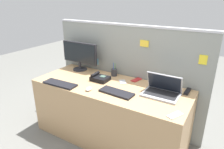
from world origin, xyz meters
TOP-DOWN VIEW (x-y plane):
  - ground_plane at (0.00, 0.00)m, footprint 10.00×10.00m
  - desk at (0.00, 0.00)m, footprint 1.88×0.75m
  - cubicle_divider at (0.00, 0.42)m, footprint 2.14×0.08m
  - desktop_monitor at (-0.65, 0.25)m, footprint 0.57×0.20m
  - laptop at (0.61, 0.09)m, footprint 0.38×0.27m
  - desk_phone at (-0.19, 0.06)m, footprint 0.22×0.17m
  - keyboard_main at (0.18, -0.15)m, footprint 0.40×0.17m
  - keyboard_spare at (-0.52, -0.30)m, footprint 0.44×0.16m
  - computer_mouse_right_hand at (-0.13, -0.24)m, footprint 0.08×0.11m
  - pen_cup at (-0.11, 0.29)m, footprint 0.08×0.08m
  - cell_phone_red_case at (0.21, 0.31)m, footprint 0.10×0.16m
  - cell_phone_silver_slab at (0.09, 0.16)m, footprint 0.14×0.15m
  - cell_phone_white_slab at (0.84, -0.26)m, footprint 0.12×0.17m
  - tv_remote at (0.83, 0.28)m, footprint 0.05×0.17m

SIDE VIEW (x-z plane):
  - ground_plane at x=0.00m, z-range 0.00..0.00m
  - desk at x=0.00m, z-range 0.00..0.74m
  - cubicle_divider at x=0.00m, z-range 0.00..1.41m
  - cell_phone_red_case at x=0.21m, z-range 0.74..0.75m
  - cell_phone_silver_slab at x=0.09m, z-range 0.74..0.75m
  - cell_phone_white_slab at x=0.84m, z-range 0.74..0.75m
  - tv_remote at x=0.83m, z-range 0.74..0.76m
  - keyboard_main at x=0.18m, z-range 0.74..0.76m
  - keyboard_spare at x=-0.52m, z-range 0.74..0.76m
  - computer_mouse_right_hand at x=-0.13m, z-range 0.74..0.77m
  - desk_phone at x=-0.19m, z-range 0.72..0.81m
  - pen_cup at x=-0.11m, z-range 0.69..0.88m
  - laptop at x=0.61m, z-range 0.68..0.90m
  - desktop_monitor at x=-0.65m, z-range 0.76..1.16m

